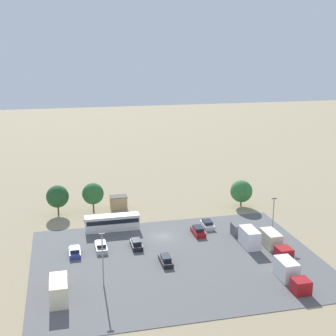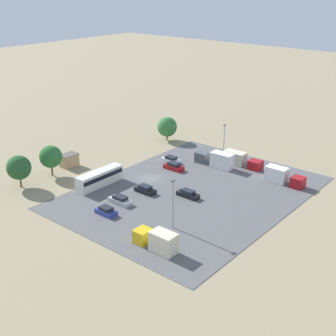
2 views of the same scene
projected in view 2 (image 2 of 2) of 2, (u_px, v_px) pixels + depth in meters
name	position (u px, v px, depth m)	size (l,w,h in m)	color
ground_plane	(151.00, 179.00, 97.53)	(400.00, 400.00, 0.00)	gray
parking_lot_surface	(192.00, 192.00, 91.16)	(49.21, 37.38, 0.08)	#565659
shed_building	(69.00, 160.00, 103.56)	(3.96, 2.78, 2.79)	tan
bus	(100.00, 178.00, 93.56)	(10.75, 2.44, 3.11)	silver
parked_car_0	(106.00, 211.00, 82.39)	(1.93, 4.04, 1.46)	navy
parked_car_1	(120.00, 200.00, 86.50)	(1.95, 4.68, 1.46)	#ADB2B7
parked_car_2	(171.00, 160.00, 105.76)	(1.99, 4.38, 1.41)	silver
parked_car_3	(188.00, 194.00, 88.99)	(1.71, 4.56, 1.44)	black
parked_car_4	(145.00, 190.00, 90.76)	(1.85, 4.39, 1.51)	black
parked_car_5	(174.00, 167.00, 101.77)	(1.97, 4.53, 1.60)	maroon
parked_truck_0	(282.00, 176.00, 94.79)	(2.52, 8.15, 3.09)	maroon
parked_truck_1	(216.00, 160.00, 103.28)	(2.50, 9.14, 3.36)	#4C5156
parked_truck_2	(157.00, 241.00, 71.52)	(2.56, 7.49, 3.26)	gold
parked_truck_3	(240.00, 160.00, 103.85)	(2.52, 9.09, 2.83)	maroon
tree_near_shed	(19.00, 168.00, 92.15)	(4.88, 4.88, 6.59)	brown
tree_apron_mid	(167.00, 127.00, 119.30)	(5.08, 5.08, 6.14)	brown
tree_apron_far	(51.00, 157.00, 97.50)	(4.76, 4.76, 6.64)	brown
light_pole_lot_centre	(224.00, 139.00, 108.20)	(0.90, 0.28, 7.64)	gray
light_pole_lot_edge	(173.00, 202.00, 76.45)	(0.90, 0.28, 8.67)	gray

